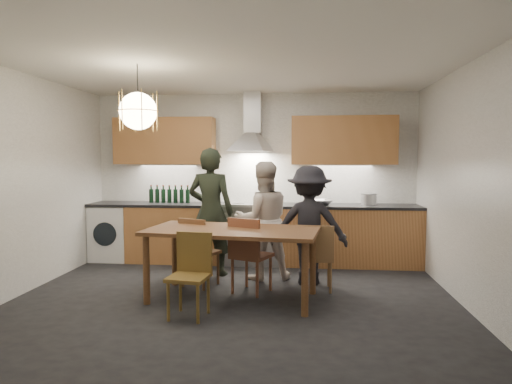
# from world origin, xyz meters

# --- Properties ---
(ground) EXTENTS (5.00, 5.00, 0.00)m
(ground) POSITION_xyz_m (0.00, 0.00, 0.00)
(ground) COLOR black
(ground) RESTS_ON ground
(room_shell) EXTENTS (5.02, 4.52, 2.61)m
(room_shell) POSITION_xyz_m (0.00, 0.00, 1.71)
(room_shell) COLOR white
(room_shell) RESTS_ON ground
(counter_run) EXTENTS (5.00, 0.62, 0.90)m
(counter_run) POSITION_xyz_m (0.02, 1.95, 0.45)
(counter_run) COLOR #C3834B
(counter_run) RESTS_ON ground
(range_stove) EXTENTS (0.90, 0.60, 0.92)m
(range_stove) POSITION_xyz_m (0.00, 1.94, 0.44)
(range_stove) COLOR silver
(range_stove) RESTS_ON ground
(wall_fixtures) EXTENTS (4.30, 0.54, 1.10)m
(wall_fixtures) POSITION_xyz_m (0.00, 2.07, 1.87)
(wall_fixtures) COLOR tan
(wall_fixtures) RESTS_ON ground
(pendant_lamp) EXTENTS (0.43, 0.43, 0.70)m
(pendant_lamp) POSITION_xyz_m (-1.00, -0.10, 2.10)
(pendant_lamp) COLOR black
(pendant_lamp) RESTS_ON ground
(dining_table) EXTENTS (2.00, 1.18, 0.80)m
(dining_table) POSITION_xyz_m (-0.02, 0.13, 0.71)
(dining_table) COLOR brown
(dining_table) RESTS_ON ground
(chair_back_left) EXTENTS (0.51, 0.51, 0.86)m
(chair_back_left) POSITION_xyz_m (-0.53, 0.55, 0.49)
(chair_back_left) COLOR brown
(chair_back_left) RESTS_ON ground
(chair_back_mid) EXTENTS (0.54, 0.54, 0.91)m
(chair_back_mid) POSITION_xyz_m (0.14, 0.33, 0.52)
(chair_back_mid) COLOR brown
(chair_back_mid) RESTS_ON ground
(chair_back_right) EXTENTS (0.37, 0.37, 0.81)m
(chair_back_right) POSITION_xyz_m (0.95, 0.52, 0.46)
(chair_back_right) COLOR brown
(chair_back_right) RESTS_ON ground
(chair_front) EXTENTS (0.42, 0.42, 0.84)m
(chair_front) POSITION_xyz_m (-0.35, -0.43, 0.48)
(chair_front) COLOR brown
(chair_front) RESTS_ON ground
(person_left) EXTENTS (0.68, 0.50, 1.74)m
(person_left) POSITION_xyz_m (-0.48, 1.19, 0.87)
(person_left) COLOR black
(person_left) RESTS_ON ground
(person_mid) EXTENTS (0.89, 0.77, 1.55)m
(person_mid) POSITION_xyz_m (0.25, 1.05, 0.78)
(person_mid) COLOR beige
(person_mid) RESTS_ON ground
(person_right) EXTENTS (0.99, 0.59, 1.50)m
(person_right) POSITION_xyz_m (0.85, 0.88, 0.75)
(person_right) COLOR black
(person_right) RESTS_ON ground
(mixing_bowl) EXTENTS (0.44, 0.44, 0.08)m
(mixing_bowl) POSITION_xyz_m (1.04, 1.90, 0.94)
(mixing_bowl) COLOR #B1B0B4
(mixing_bowl) RESTS_ON counter_run
(stock_pot) EXTENTS (0.25, 0.25, 0.16)m
(stock_pot) POSITION_xyz_m (1.75, 2.00, 0.98)
(stock_pot) COLOR silver
(stock_pot) RESTS_ON counter_run
(wine_bottles) EXTENTS (0.65, 0.07, 0.27)m
(wine_bottles) POSITION_xyz_m (-1.30, 2.02, 1.04)
(wine_bottles) COLOR black
(wine_bottles) RESTS_ON counter_run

